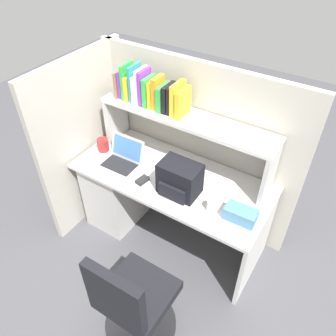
{
  "coord_description": "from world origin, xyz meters",
  "views": [
    {
      "loc": [
        1.06,
        -1.71,
        2.53
      ],
      "look_at": [
        0.0,
        -0.05,
        0.85
      ],
      "focal_mm": 36.2,
      "sensor_mm": 36.0,
      "label": 1
    }
  ],
  "objects_px": {
    "backpack": "(179,179)",
    "paper_cup": "(212,206)",
    "laptop": "(123,159)",
    "tissue_box": "(241,215)",
    "office_chair": "(133,305)",
    "computer_mouse": "(142,180)",
    "snack_canister": "(103,145)"
  },
  "relations": [
    {
      "from": "paper_cup",
      "to": "computer_mouse",
      "type": "bearing_deg",
      "value": -177.64
    },
    {
      "from": "computer_mouse",
      "to": "tissue_box",
      "type": "distance_m",
      "value": 0.8
    },
    {
      "from": "backpack",
      "to": "office_chair",
      "type": "height_order",
      "value": "backpack"
    },
    {
      "from": "paper_cup",
      "to": "tissue_box",
      "type": "xyz_separation_m",
      "value": [
        0.21,
        0.03,
        0.0
      ]
    },
    {
      "from": "paper_cup",
      "to": "office_chair",
      "type": "bearing_deg",
      "value": -102.68
    },
    {
      "from": "tissue_box",
      "to": "snack_canister",
      "type": "xyz_separation_m",
      "value": [
        -1.32,
        0.09,
        0.01
      ]
    },
    {
      "from": "backpack",
      "to": "tissue_box",
      "type": "bearing_deg",
      "value": -1.02
    },
    {
      "from": "laptop",
      "to": "paper_cup",
      "type": "distance_m",
      "value": 0.86
    },
    {
      "from": "snack_canister",
      "to": "computer_mouse",
      "type": "bearing_deg",
      "value": -15.79
    },
    {
      "from": "backpack",
      "to": "office_chair",
      "type": "distance_m",
      "value": 0.91
    },
    {
      "from": "snack_canister",
      "to": "office_chair",
      "type": "distance_m",
      "value": 1.34
    },
    {
      "from": "laptop",
      "to": "computer_mouse",
      "type": "xyz_separation_m",
      "value": [
        0.26,
        -0.09,
        -0.03
      ]
    },
    {
      "from": "backpack",
      "to": "office_chair",
      "type": "relative_size",
      "value": 0.32
    },
    {
      "from": "computer_mouse",
      "to": "snack_canister",
      "type": "xyz_separation_m",
      "value": [
        -0.52,
        0.15,
        0.04
      ]
    },
    {
      "from": "laptop",
      "to": "snack_canister",
      "type": "distance_m",
      "value": 0.26
    },
    {
      "from": "laptop",
      "to": "paper_cup",
      "type": "bearing_deg",
      "value": -4.63
    },
    {
      "from": "laptop",
      "to": "paper_cup",
      "type": "relative_size",
      "value": 3.32
    },
    {
      "from": "backpack",
      "to": "tissue_box",
      "type": "xyz_separation_m",
      "value": [
        0.5,
        -0.01,
        -0.08
      ]
    },
    {
      "from": "computer_mouse",
      "to": "snack_canister",
      "type": "height_order",
      "value": "snack_canister"
    },
    {
      "from": "computer_mouse",
      "to": "backpack",
      "type": "bearing_deg",
      "value": 20.44
    },
    {
      "from": "snack_canister",
      "to": "office_chair",
      "type": "bearing_deg",
      "value": -42.36
    },
    {
      "from": "laptop",
      "to": "computer_mouse",
      "type": "bearing_deg",
      "value": -19.48
    },
    {
      "from": "backpack",
      "to": "paper_cup",
      "type": "height_order",
      "value": "backpack"
    },
    {
      "from": "paper_cup",
      "to": "tissue_box",
      "type": "distance_m",
      "value": 0.21
    },
    {
      "from": "computer_mouse",
      "to": "paper_cup",
      "type": "bearing_deg",
      "value": 11.06
    },
    {
      "from": "laptop",
      "to": "tissue_box",
      "type": "distance_m",
      "value": 1.06
    },
    {
      "from": "tissue_box",
      "to": "office_chair",
      "type": "distance_m",
      "value": 0.94
    },
    {
      "from": "laptop",
      "to": "office_chair",
      "type": "xyz_separation_m",
      "value": [
        0.69,
        -0.81,
        -0.39
      ]
    },
    {
      "from": "computer_mouse",
      "to": "office_chair",
      "type": "distance_m",
      "value": 0.9
    },
    {
      "from": "tissue_box",
      "to": "snack_canister",
      "type": "distance_m",
      "value": 1.32
    },
    {
      "from": "laptop",
      "to": "backpack",
      "type": "bearing_deg",
      "value": -3.23
    },
    {
      "from": "backpack",
      "to": "snack_canister",
      "type": "height_order",
      "value": "backpack"
    }
  ]
}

